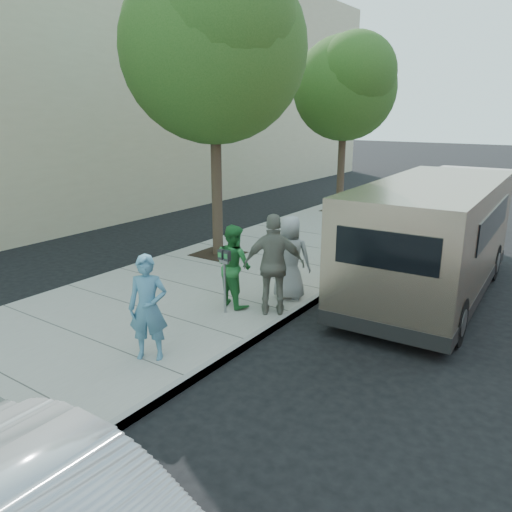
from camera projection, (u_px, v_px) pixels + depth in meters
The scene contains 11 objects.
ground at pixel (232, 303), 10.53m from camera, with size 120.00×120.00×0.00m, color black.
sidewalk at pixel (196, 291), 11.06m from camera, with size 5.00×60.00×0.15m, color gray.
curb_face at pixel (291, 315), 9.73m from camera, with size 0.12×60.00×0.16m, color gray.
tree_near at pixel (215, 41), 12.11m from camera, with size 4.62×4.60×7.53m.
tree_far at pixel (346, 84), 18.31m from camera, with size 3.92×3.80×6.49m.
parking_meter at pixel (224, 268), 9.41m from camera, with size 0.26×0.11×1.26m.
van at pixel (433, 236), 10.67m from camera, with size 2.51×6.83×2.50m.
person_officer at pixel (148, 308), 7.67m from camera, with size 0.61×0.40×1.68m, color teal.
person_green_shirt at pixel (234, 266), 9.84m from camera, with size 0.80×0.62×1.65m, color #287B36.
person_gray_shirt at pixel (290, 258), 10.20m from camera, with size 0.85×0.55×1.74m, color #9A9A9D.
person_striped_polo at pixel (274, 265), 9.36m from camera, with size 1.14×0.48×1.95m, color slate.
Camera 1 is at (5.99, -7.81, 3.90)m, focal length 35.00 mm.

